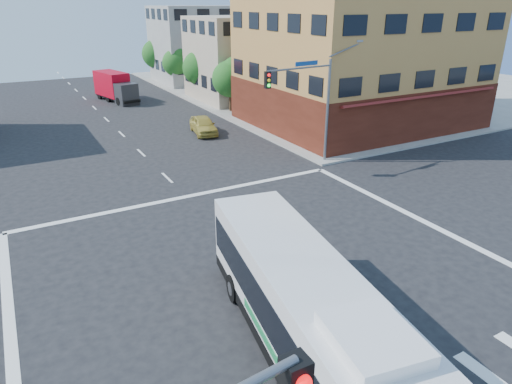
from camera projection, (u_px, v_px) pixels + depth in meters
ground at (270, 277)px, 18.67m from camera, size 120.00×120.00×0.00m
sidewalk_ne at (361, 84)px, 62.52m from camera, size 50.00×50.00×0.15m
corner_building_ne at (360, 57)px, 40.24m from camera, size 18.10×15.44×14.00m
building_east_near at (248, 58)px, 51.97m from camera, size 12.06×10.06×9.00m
building_east_far at (201, 44)px, 63.10m from camera, size 12.06×10.06×10.00m
signal_mast_ne at (309, 93)px, 29.38m from camera, size 7.91×1.13×8.07m
street_tree_a at (231, 77)px, 45.17m from camera, size 3.60×3.60×5.53m
street_tree_b at (200, 66)px, 51.58m from camera, size 3.80×3.80×5.79m
street_tree_c at (176, 61)px, 58.16m from camera, size 3.40×3.40×5.29m
street_tree_d at (157, 52)px, 64.47m from camera, size 4.00×4.00×6.03m
transit_bus at (310, 317)px, 13.47m from camera, size 4.61×12.50×3.62m
box_truck at (116, 87)px, 51.24m from camera, size 3.58×7.33×3.18m
parked_car at (203, 125)px, 38.76m from camera, size 2.42×4.58×1.48m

